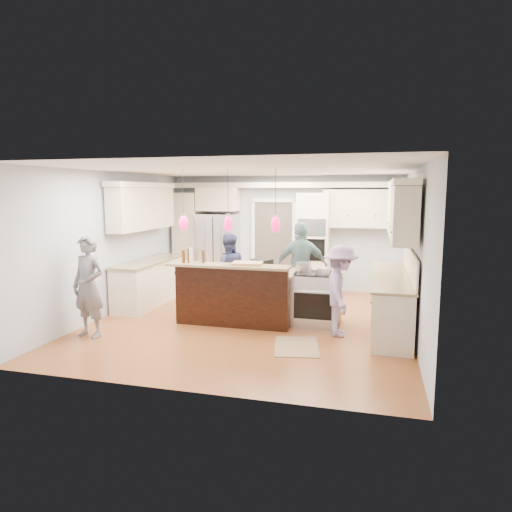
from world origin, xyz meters
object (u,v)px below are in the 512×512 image
Objects in this scene: kitchen_island at (239,294)px; person_far_left at (228,271)px; refrigerator at (218,251)px; island_range at (317,299)px; person_bar_end at (89,286)px.

kitchen_island is 1.40× the size of person_far_left.
refrigerator is 0.86× the size of kitchen_island.
person_far_left is (-1.87, 0.70, 0.30)m from island_range.
refrigerator reaches higher than kitchen_island.
kitchen_island is 2.28× the size of island_range.
kitchen_island is 1.28× the size of person_bar_end.
person_bar_end is at bearing -143.30° from kitchen_island.
person_bar_end is 1.09× the size of person_far_left.
kitchen_island is at bearing -63.09° from refrigerator.
person_far_left is (0.84, -1.79, -0.15)m from refrigerator.
kitchen_island is (1.30, -2.57, -0.41)m from refrigerator.
person_bar_end is at bearing -100.37° from refrigerator.
refrigerator is 4.17m from person_bar_end.
refrigerator is 1.98m from person_far_left.
person_far_left is at bearing 66.24° from person_bar_end.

